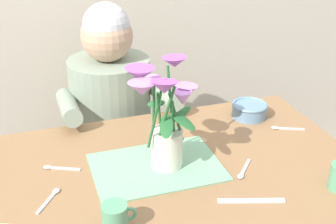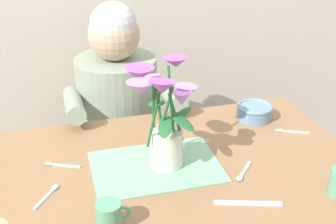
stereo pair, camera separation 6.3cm
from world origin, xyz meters
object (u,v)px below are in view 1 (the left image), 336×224
at_px(flower_vase, 164,114).
at_px(ceramic_bowl, 249,110).
at_px(tea_cup, 116,218).
at_px(seated_person, 113,132).
at_px(dinner_knife, 251,201).

height_order(flower_vase, ceramic_bowl, flower_vase).
distance_m(flower_vase, ceramic_bowl, 0.50).
relative_size(ceramic_bowl, tea_cup, 1.46).
bearing_deg(tea_cup, seated_person, 79.34).
height_order(dinner_knife, tea_cup, tea_cup).
xyz_separation_m(seated_person, flower_vase, (0.05, -0.58, 0.36)).
relative_size(ceramic_bowl, dinner_knife, 0.72).
bearing_deg(dinner_knife, ceramic_bowl, 80.98).
height_order(flower_vase, dinner_knife, flower_vase).
height_order(ceramic_bowl, dinner_knife, ceramic_bowl).
bearing_deg(seated_person, tea_cup, -100.17).
height_order(flower_vase, tea_cup, flower_vase).
xyz_separation_m(flower_vase, dinner_knife, (0.18, -0.25, -0.18)).
xyz_separation_m(flower_vase, tea_cup, (-0.21, -0.25, -0.14)).
bearing_deg(dinner_knife, tea_cup, -162.51).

